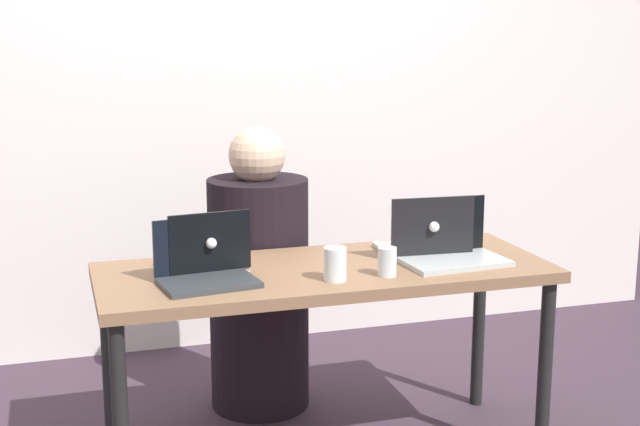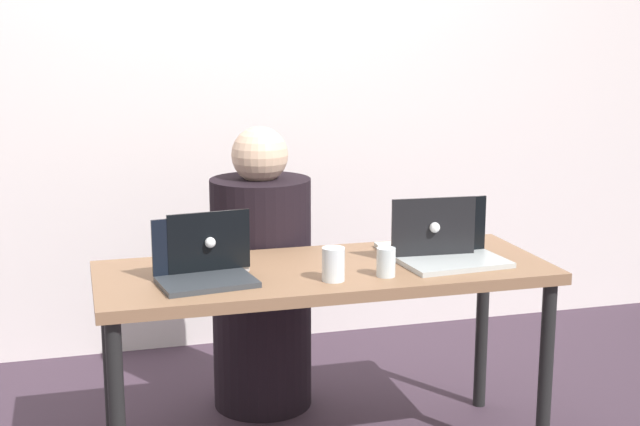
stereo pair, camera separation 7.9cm
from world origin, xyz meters
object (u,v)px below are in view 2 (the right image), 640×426
at_px(laptop_back_left, 204,257).
at_px(water_glass_right, 386,264).
at_px(laptop_front_left, 203,268).
at_px(laptop_back_right, 426,242).
at_px(water_glass_center, 333,266).
at_px(person_at_center, 262,284).
at_px(laptop_front_right, 450,250).

relative_size(laptop_back_left, water_glass_right, 3.12).
relative_size(laptop_front_left, water_glass_right, 3.38).
xyz_separation_m(laptop_back_right, water_glass_center, (-0.42, -0.23, -0.00)).
distance_m(water_glass_center, water_glass_right, 0.18).
bearing_deg(person_at_center, water_glass_right, 96.47).
bearing_deg(person_at_center, laptop_back_left, 40.68).
relative_size(laptop_back_left, laptop_back_right, 0.95).
xyz_separation_m(laptop_back_left, laptop_back_right, (0.81, -0.00, 0.00)).
bearing_deg(laptop_front_right, water_glass_right, -163.61).
bearing_deg(water_glass_center, water_glass_right, 0.72).
bearing_deg(laptop_back_right, water_glass_right, 47.70).
height_order(person_at_center, water_glass_center, person_at_center).
height_order(laptop_front_left, laptop_back_left, laptop_back_left).
bearing_deg(water_glass_right, laptop_front_right, 20.95).
height_order(laptop_front_right, water_glass_right, laptop_front_right).
xyz_separation_m(water_glass_center, water_glass_right, (0.18, 0.00, -0.01)).
bearing_deg(laptop_back_left, laptop_back_right, 173.16).
xyz_separation_m(laptop_front_right, laptop_front_left, (-0.87, -0.01, -0.00)).
relative_size(person_at_center, water_glass_right, 11.76).
distance_m(laptop_front_right, laptop_front_left, 0.87).
distance_m(laptop_front_left, water_glass_right, 0.60).
bearing_deg(water_glass_center, laptop_front_left, 166.38).
height_order(laptop_front_left, water_glass_center, laptop_front_left).
bearing_deg(laptop_back_left, laptop_front_left, 74.22).
bearing_deg(laptop_back_right, laptop_back_left, 3.37).
bearing_deg(laptop_front_right, water_glass_center, -171.31).
relative_size(laptop_front_left, water_glass_center, 2.95).
distance_m(laptop_back_right, water_glass_right, 0.33).
xyz_separation_m(person_at_center, laptop_front_right, (0.56, -0.57, 0.25)).
bearing_deg(person_at_center, laptop_front_left, 45.54).
bearing_deg(laptop_back_left, laptop_front_right, 164.89).
xyz_separation_m(laptop_back_left, water_glass_right, (0.57, -0.23, -0.01)).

